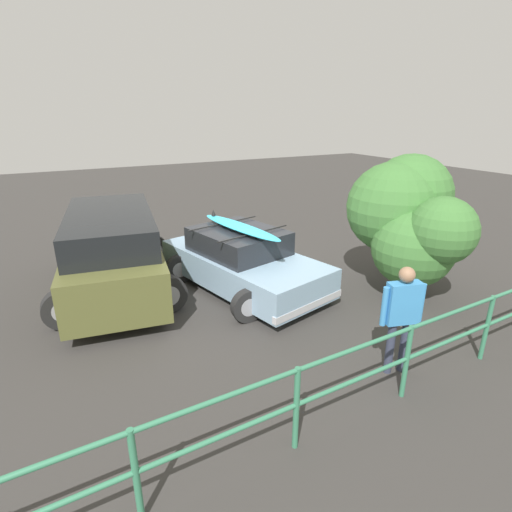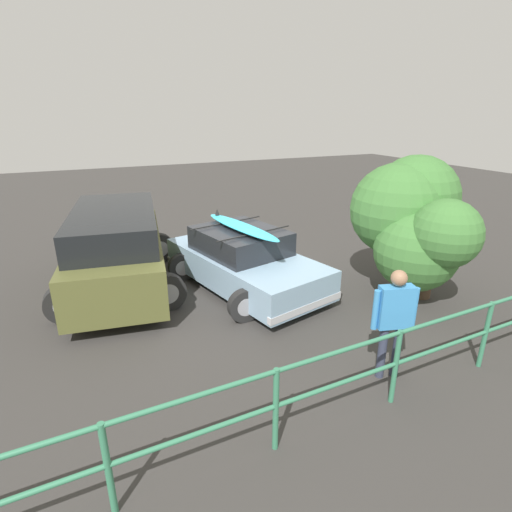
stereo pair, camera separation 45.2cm
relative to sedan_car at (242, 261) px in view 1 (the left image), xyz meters
name	(u,v)px [view 1 (the left image)]	position (x,y,z in m)	size (l,w,h in m)	color
ground_plane	(246,283)	(-0.16, -0.17, -0.64)	(44.00, 44.00, 0.02)	#383533
sedan_car	(242,261)	(0.00, 0.00, 0.00)	(2.99, 4.32, 1.61)	#8CADC6
suv_car	(113,251)	(2.52, -1.16, 0.29)	(3.03, 5.00, 1.78)	brown
person_bystander	(402,311)	(-0.70, 3.88, 0.40)	(0.64, 0.32, 1.72)	#33384C
railing_fence	(357,371)	(0.55, 4.38, 0.11)	(9.17, 0.36, 1.11)	#387F5B
bush_near_left	(407,215)	(-3.07, 1.69, 1.05)	(2.34, 2.94, 2.92)	#4C3828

